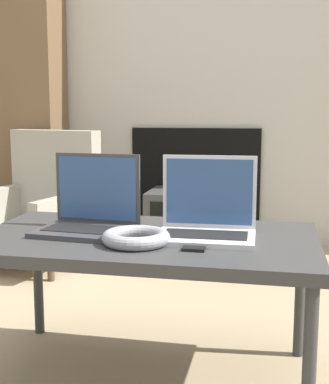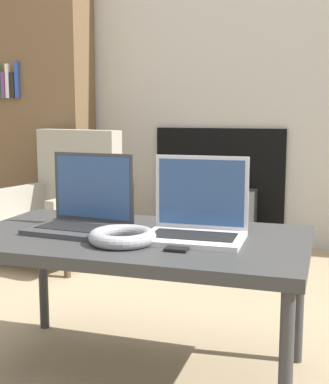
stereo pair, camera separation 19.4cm
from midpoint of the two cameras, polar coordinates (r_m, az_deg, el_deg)
name	(u,v)px [view 2 (the right image)]	position (r m, az deg, el deg)	size (l,w,h in m)	color
wall_back	(240,41)	(3.49, 9.72, 15.62)	(7.00, 0.08, 2.60)	#ADA89E
table	(136,247)	(1.68, 0.24, -5.93)	(1.06, 0.61, 0.47)	#333333
laptop_left	(84,212)	(1.74, -5.44, -2.19)	(0.31, 0.24, 0.25)	#38383D
laptop_right	(197,219)	(1.63, 6.85, -2.93)	(0.30, 0.22, 0.25)	silver
headphones	(123,237)	(1.56, -0.89, -4.83)	(0.20, 0.20, 0.04)	gray
phone	(181,246)	(1.53, 5.39, -5.77)	(0.06, 0.13, 0.01)	black
tv	(212,221)	(3.31, 6.73, -3.10)	(0.50, 0.41, 0.37)	#383838
armchair	(63,203)	(3.16, -9.11, -1.13)	(0.71, 0.74, 0.74)	gray
bookshelf	(40,111)	(3.70, -11.65, 8.44)	(0.67, 0.32, 1.70)	brown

